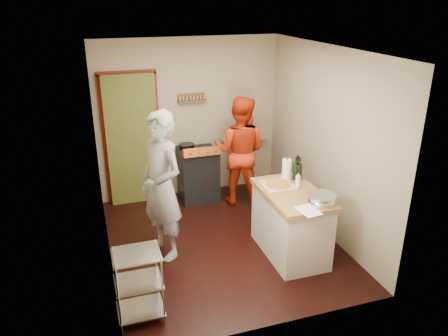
{
  "coord_description": "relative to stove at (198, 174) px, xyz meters",
  "views": [
    {
      "loc": [
        -1.59,
        -5.02,
        3.2
      ],
      "look_at": [
        0.03,
        0.0,
        1.09
      ],
      "focal_mm": 35.0,
      "sensor_mm": 36.0,
      "label": 1
    }
  ],
  "objects": [
    {
      "name": "person_red",
      "position": [
        0.61,
        -0.32,
        0.43
      ],
      "size": [
        1.08,
        1.03,
        1.77
      ],
      "primitive_type": "imported",
      "rotation": [
        0.0,
        0.0,
        2.57
      ],
      "color": "#B6280C",
      "rests_on": "ground"
    },
    {
      "name": "floor",
      "position": [
        -0.05,
        -1.42,
        -0.45
      ],
      "size": [
        3.5,
        3.5,
        0.0
      ],
      "primitive_type": "plane",
      "color": "black",
      "rests_on": "ground"
    },
    {
      "name": "back_wall",
      "position": [
        -0.69,
        0.36,
        0.68
      ],
      "size": [
        3.0,
        0.44,
        2.6
      ],
      "color": "gray",
      "rests_on": "ground"
    },
    {
      "name": "wire_shelving",
      "position": [
        -1.33,
        -2.62,
        -0.01
      ],
      "size": [
        0.48,
        0.4,
        0.8
      ],
      "color": "silver",
      "rests_on": "ground"
    },
    {
      "name": "island",
      "position": [
        0.72,
        -1.98,
        0.02
      ],
      "size": [
        0.7,
        1.27,
        1.2
      ],
      "color": "beige",
      "rests_on": "ground"
    },
    {
      "name": "ceiling",
      "position": [
        -0.05,
        -1.42,
        2.16
      ],
      "size": [
        3.0,
        3.5,
        0.02
      ],
      "primitive_type": "cube",
      "color": "white",
      "rests_on": "back_wall"
    },
    {
      "name": "right_wall",
      "position": [
        1.45,
        -1.42,
        0.85
      ],
      "size": [
        0.04,
        3.5,
        2.6
      ],
      "primitive_type": "cube",
      "color": "gray",
      "rests_on": "ground"
    },
    {
      "name": "person_stripe",
      "position": [
        -0.85,
        -1.48,
        0.52
      ],
      "size": [
        0.72,
        0.84,
        1.93
      ],
      "primitive_type": "imported",
      "rotation": [
        0.0,
        0.0,
        -1.12
      ],
      "color": "silver",
      "rests_on": "ground"
    },
    {
      "name": "stove",
      "position": [
        0.0,
        0.0,
        0.0
      ],
      "size": [
        0.6,
        0.63,
        1.0
      ],
      "color": "black",
      "rests_on": "ground"
    },
    {
      "name": "left_wall",
      "position": [
        -1.55,
        -1.42,
        0.85
      ],
      "size": [
        0.04,
        3.5,
        2.6
      ],
      "primitive_type": "cube",
      "color": "gray",
      "rests_on": "ground"
    }
  ]
}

